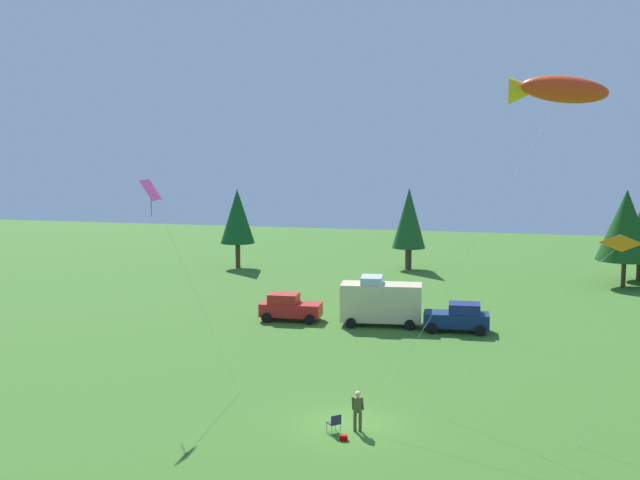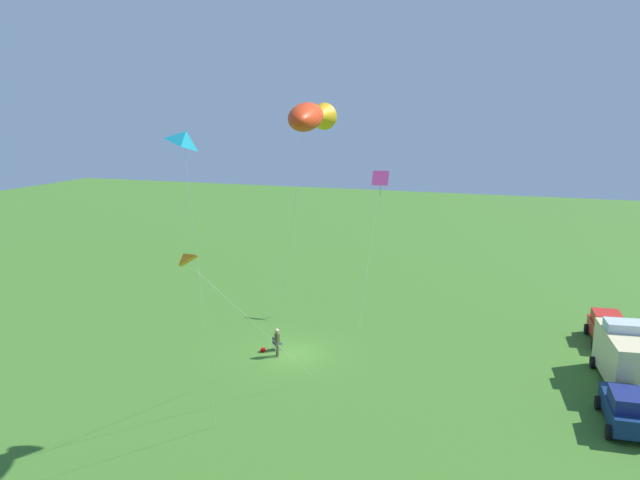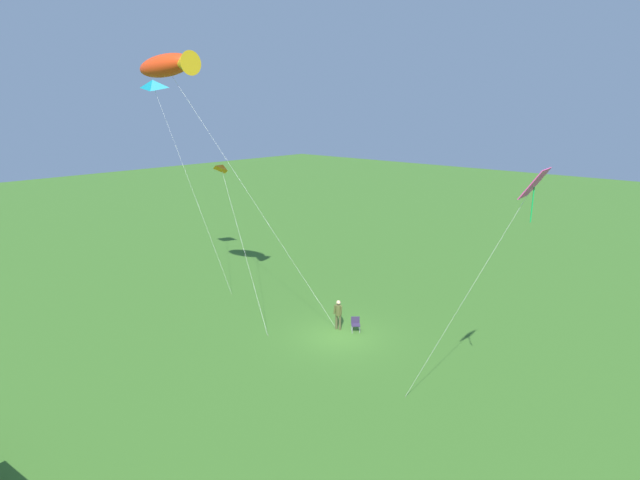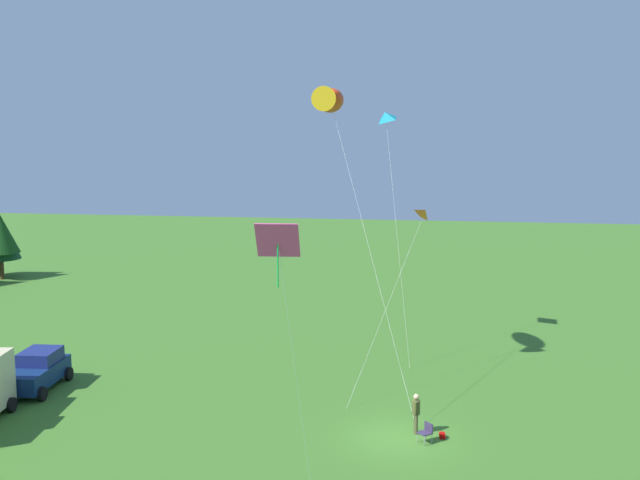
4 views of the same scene
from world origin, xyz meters
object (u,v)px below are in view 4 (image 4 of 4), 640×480
Objects in this scene: folding_chair at (426,431)px; kite_large_fish at (329,100)px; person_kite_flyer at (416,410)px; kite_delta_teal at (385,117)px; backpack_on_grass at (442,436)px; car_navy_hatch at (37,371)px; kite_delta_orange at (425,214)px; kite_diamond_rainbow at (278,247)px.

folding_chair is 0.05× the size of kite_large_fish.
kite_delta_teal is at bearing -93.07° from person_kite_flyer.
backpack_on_grass is 0.07× the size of car_navy_hatch.
backpack_on_grass is 13.28m from kite_delta_orange.
person_kite_flyer is 0.20× the size of kite_delta_orange.
kite_large_fish is 6.46m from kite_delta_teal.
person_kite_flyer is 0.12× the size of kite_delta_teal.
kite_delta_orange is at bearing -72.95° from car_navy_hatch.
kite_delta_teal is (10.89, -16.42, 12.70)m from car_navy_hatch.
kite_delta_orange is at bearing -9.69° from kite_diamond_rainbow.
kite_diamond_rainbow is at bearing -135.92° from car_navy_hatch.
backpack_on_grass is at bearing 174.95° from folding_chair.
kite_diamond_rainbow is (-21.05, 3.59, 1.26)m from kite_delta_orange.
kite_diamond_rainbow reaches higher than person_kite_flyer.
kite_delta_teal reaches higher than folding_chair.
car_navy_hatch is at bearing 123.54° from kite_delta_teal.
car_navy_hatch is at bearing 81.37° from backpack_on_grass.
backpack_on_grass is 0.02× the size of kite_delta_teal.
folding_chair is 2.56× the size of backpack_on_grass.
kite_delta_orange reaches higher than person_kite_flyer.
kite_delta_orange reaches higher than car_navy_hatch.
kite_diamond_rainbow is at bearing 170.31° from kite_delta_orange.
backpack_on_grass is 20.25m from car_navy_hatch.
kite_large_fish is at bearing -70.78° from person_kite_flyer.
kite_delta_teal reaches higher than car_navy_hatch.
folding_chair is 0.06× the size of kite_delta_teal.
person_kite_flyer is 19.06m from car_navy_hatch.
kite_diamond_rainbow reaches higher than backpack_on_grass.
folding_chair is at bearing 104.66° from person_kite_flyer.
person_kite_flyer is 0.12× the size of kite_large_fish.
folding_chair is 19.77m from kite_delta_teal.
kite_delta_orange is at bearing -103.65° from person_kite_flyer.
person_kite_flyer is at bearing -106.32° from folding_chair.
kite_diamond_rainbow is at bearing 177.48° from kite_delta_teal.
folding_chair is 0.19× the size of car_navy_hatch.
kite_delta_orange is at bearing -64.34° from kite_large_fish.
kite_delta_orange is at bearing -132.14° from folding_chair.
car_navy_hatch is 0.29× the size of kite_large_fish.
kite_large_fish is (8.51, 5.33, 13.88)m from folding_chair.
kite_delta_teal is (24.64, -1.08, 4.02)m from kite_diamond_rainbow.
kite_diamond_rainbow is at bearing 58.97° from person_kite_flyer.
person_kite_flyer is 1.49m from backpack_on_grass.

